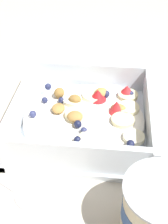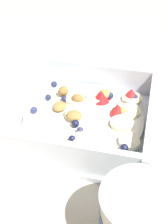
{
  "view_description": "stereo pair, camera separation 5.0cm",
  "coord_description": "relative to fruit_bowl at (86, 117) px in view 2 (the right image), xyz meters",
  "views": [
    {
      "loc": [
        0.39,
        0.06,
        0.34
      ],
      "look_at": [
        -0.0,
        0.01,
        0.03
      ],
      "focal_mm": 49.34,
      "sensor_mm": 36.0,
      "label": 1
    },
    {
      "loc": [
        0.38,
        0.11,
        0.34
      ],
      "look_at": [
        -0.0,
        0.01,
        0.03
      ],
      "focal_mm": 49.34,
      "sensor_mm": 36.0,
      "label": 2
    }
  ],
  "objects": [
    {
      "name": "spoon",
      "position": [
        0.15,
        -0.08,
        -0.01
      ],
      "size": [
        0.1,
        0.16,
        0.01
      ],
      "color": "silver",
      "rests_on": "ground"
    },
    {
      "name": "fruit_bowl",
      "position": [
        0.0,
        0.0,
        0.0
      ],
      "size": [
        0.22,
        0.22,
        0.06
      ],
      "color": "white",
      "rests_on": "ground"
    },
    {
      "name": "ground_plane",
      "position": [
        0.01,
        -0.02,
        -0.02
      ],
      "size": [
        2.4,
        2.4,
        0.0
      ],
      "primitive_type": "plane",
      "color": "beige"
    },
    {
      "name": "yogurt_cup",
      "position": [
        0.19,
        0.1,
        0.02
      ],
      "size": [
        0.09,
        0.09,
        0.08
      ],
      "color": "beige",
      "rests_on": "ground"
    }
  ]
}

